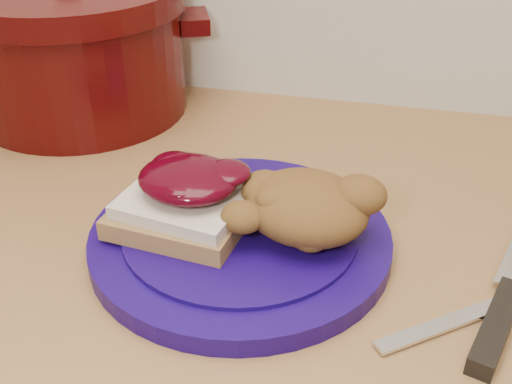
% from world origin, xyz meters
% --- Properties ---
extents(plate, '(0.33, 0.33, 0.02)m').
position_xyz_m(plate, '(-0.01, 1.45, 0.91)').
color(plate, '#150551').
rests_on(plate, wood_countertop).
extents(sandwich, '(0.13, 0.12, 0.06)m').
position_xyz_m(sandwich, '(-0.06, 1.44, 0.95)').
color(sandwich, olive).
rests_on(sandwich, plate).
extents(stuffing_mound, '(0.13, 0.12, 0.06)m').
position_xyz_m(stuffing_mound, '(0.05, 1.45, 0.95)').
color(stuffing_mound, brown).
rests_on(stuffing_mound, plate).
extents(chef_knife, '(0.11, 0.28, 0.02)m').
position_xyz_m(chef_knife, '(0.22, 1.42, 0.91)').
color(chef_knife, black).
rests_on(chef_knife, wood_countertop).
extents(butter_knife, '(0.15, 0.12, 0.00)m').
position_xyz_m(butter_knife, '(0.20, 1.40, 0.90)').
color(butter_knife, silver).
rests_on(butter_knife, wood_countertop).
extents(dutch_oven, '(0.37, 0.37, 0.18)m').
position_xyz_m(dutch_oven, '(-0.29, 1.70, 0.98)').
color(dutch_oven, '#3A0605').
rests_on(dutch_oven, wood_countertop).
extents(pepper_grinder, '(0.06, 0.06, 0.12)m').
position_xyz_m(pepper_grinder, '(-0.28, 1.72, 0.96)').
color(pepper_grinder, black).
rests_on(pepper_grinder, wood_countertop).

